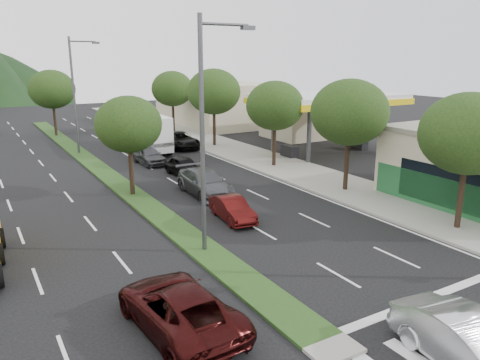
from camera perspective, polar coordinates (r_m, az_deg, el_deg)
ground at (r=15.08m, az=10.13°, el=-19.03°), size 160.00×160.00×0.00m
sidewalk_right at (r=41.04m, az=0.74°, el=3.17°), size 5.00×90.00×0.15m
median at (r=39.15m, az=-17.48°, el=1.89°), size 1.60×56.00×0.12m
gas_canopy at (r=41.80m, az=10.69°, el=9.47°), size 12.20×8.20×5.25m
bldg_right_far at (r=60.47m, az=-3.00°, el=9.32°), size 10.00×16.00×5.20m
tree_r_a at (r=24.64m, az=26.09°, el=5.08°), size 4.60×4.60×6.63m
tree_r_b at (r=29.72m, az=13.20°, el=8.03°), size 4.80×4.80×6.94m
tree_r_c at (r=35.92m, az=4.28°, el=9.01°), size 4.40×4.40×6.48m
tree_r_d at (r=44.43m, az=-3.21°, el=10.69°), size 5.00×5.00×7.17m
tree_r_e at (r=53.50m, az=-8.26°, el=10.95°), size 4.60×4.60×6.71m
tree_med_near at (r=28.86m, az=-13.44°, el=6.60°), size 4.00×4.00×6.02m
tree_med_far at (r=54.09m, az=-21.96°, el=10.21°), size 4.80×4.80×6.94m
streetlight_near at (r=19.55m, az=-4.11°, el=6.65°), size 2.60×0.25×10.00m
streetlight_mid at (r=43.28m, az=-19.37°, el=10.32°), size 2.60×0.25×10.00m
sedan_silver at (r=14.77m, az=26.36°, el=-17.68°), size 2.19×4.92×1.57m
suv_maroon at (r=15.27m, az=-7.47°, el=-15.15°), size 2.86×5.56×1.50m
car_queue_a at (r=33.95m, az=-6.80°, el=1.67°), size 1.87×4.16×1.39m
car_queue_b at (r=29.18m, az=-4.32°, el=-0.30°), size 2.28×5.31×1.52m
car_queue_c at (r=24.60m, az=-0.94°, el=-3.53°), size 1.64×3.79×1.21m
car_queue_d at (r=44.50m, az=-7.32°, el=4.84°), size 2.65×5.43×1.49m
car_queue_e at (r=38.19m, az=-11.06°, el=2.97°), size 1.87×4.16×1.39m
car_queue_f at (r=48.69m, az=-10.92°, el=5.57°), size 2.20×5.30×1.53m
motorhome at (r=43.68m, az=-11.73°, el=5.88°), size 2.97×8.88×3.38m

